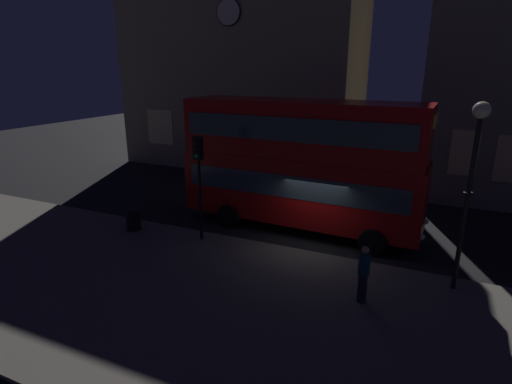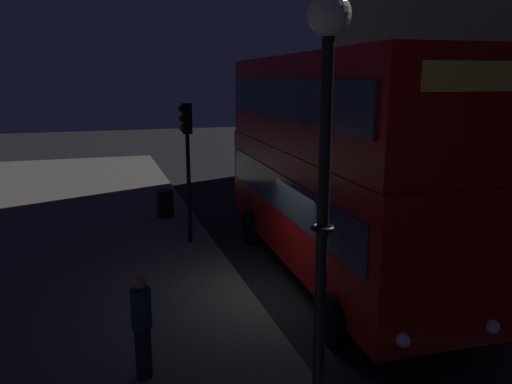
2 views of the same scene
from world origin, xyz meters
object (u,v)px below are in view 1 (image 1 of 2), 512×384
Objects in this scene: traffic_light_near_kerb at (199,167)px; pedestrian at (363,273)px; litter_bin at (133,219)px; double_decker_bus at (301,160)px; street_lamp at (473,162)px.

pedestrian is at bearing -16.00° from traffic_light_near_kerb.
traffic_light_near_kerb reaches higher than pedestrian.
litter_bin is (-9.72, 1.65, -0.45)m from pedestrian.
double_decker_bus is 5.77× the size of pedestrian.
litter_bin is (-12.18, -0.27, -3.54)m from street_lamp.
double_decker_bus reaches higher than litter_bin.
pedestrian reaches higher than litter_bin.
double_decker_bus is at bearing 28.07° from litter_bin.
street_lamp is 4.39m from pedestrian.
traffic_light_near_kerb is 4.00m from litter_bin.
traffic_light_near_kerb reaches higher than litter_bin.
litter_bin is (-3.13, -0.30, -2.47)m from traffic_light_near_kerb.
traffic_light_near_kerb is at bearing 5.41° from litter_bin.
double_decker_bus is 1.79× the size of street_lamp.
double_decker_bus is 7.41m from litter_bin.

